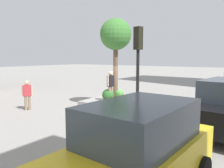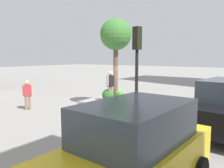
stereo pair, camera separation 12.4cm
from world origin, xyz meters
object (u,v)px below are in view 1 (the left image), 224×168
at_px(skateboarder, 111,83).
at_px(plaza_tree, 116,36).
at_px(taxi_cab, 135,154).
at_px(passerby_with_bag, 156,109).
at_px(pedestrian_crossing, 27,93).
at_px(skateboard, 111,100).
at_px(traffic_light_corner, 138,62).
at_px(bystander_watching, 159,110).
at_px(planter_ledge, 112,104).

bearing_deg(skateboarder, plaza_tree, -159.16).
distance_m(plaza_tree, taxi_cab, 9.64).
height_order(skateboarder, passerby_with_bag, skateboarder).
bearing_deg(pedestrian_crossing, skateboard, 119.88).
distance_m(traffic_light_corner, bystander_watching, 2.20).
xyz_separation_m(planter_ledge, traffic_light_corner, (2.99, 3.31, 2.56)).
bearing_deg(planter_ledge, skateboard, 27.84).
height_order(plaza_tree, skateboarder, plaza_tree).
bearing_deg(traffic_light_corner, plaza_tree, -135.87).
bearing_deg(pedestrian_crossing, planter_ledge, 126.93).
distance_m(taxi_cab, pedestrian_crossing, 9.94).
bearing_deg(traffic_light_corner, pedestrian_crossing, -90.50).
xyz_separation_m(taxi_cab, bystander_watching, (-4.54, -1.43, -0.18)).
height_order(planter_ledge, plaza_tree, plaza_tree).
bearing_deg(skateboarder, passerby_with_bag, 64.97).
distance_m(plaza_tree, traffic_light_corner, 5.16).
height_order(skateboard, pedestrian_crossing, pedestrian_crossing).
bearing_deg(skateboarder, pedestrian_crossing, -60.12).
xyz_separation_m(skateboarder, pedestrian_crossing, (2.40, -4.17, -0.61)).
relative_size(skateboarder, passerby_with_bag, 1.03).
distance_m(plaza_tree, passerby_with_bag, 5.80).
bearing_deg(skateboard, taxi_cab, 39.08).
bearing_deg(plaza_tree, planter_ledge, 13.71).
relative_size(planter_ledge, plaza_tree, 0.67).
xyz_separation_m(planter_ledge, passerby_with_bag, (2.14, 3.72, 0.61)).
bearing_deg(skateboard, passerby_with_bag, 64.97).
relative_size(planter_ledge, bystander_watching, 2.03).
height_order(taxi_cab, traffic_light_corner, traffic_light_corner).
relative_size(traffic_light_corner, passerby_with_bag, 2.66).
relative_size(plaza_tree, bystander_watching, 3.04).
distance_m(taxi_cab, bystander_watching, 4.76).
bearing_deg(planter_ledge, bystander_watching, 60.68).
distance_m(planter_ledge, taxi_cab, 8.59).
height_order(skateboarder, bystander_watching, skateboarder).
distance_m(skateboard, traffic_light_corner, 4.49).
xyz_separation_m(planter_ledge, bystander_watching, (2.18, 3.87, 0.60)).
bearing_deg(skateboarder, bystander_watching, 65.38).
height_order(planter_ledge, traffic_light_corner, traffic_light_corner).
distance_m(traffic_light_corner, passerby_with_bag, 2.17).
bearing_deg(pedestrian_crossing, traffic_light_corner, 89.50).
bearing_deg(skateboard, bystander_watching, 65.38).
relative_size(skateboarder, bystander_watching, 1.04).
height_order(plaza_tree, skateboard, plaza_tree).
xyz_separation_m(traffic_light_corner, pedestrian_crossing, (-0.06, -7.20, -1.87)).
bearing_deg(taxi_cab, traffic_light_corner, -151.88).
height_order(taxi_cab, passerby_with_bag, taxi_cab).
xyz_separation_m(planter_ledge, plaza_tree, (-0.57, -0.14, 3.99)).
height_order(planter_ledge, taxi_cab, taxi_cab).
distance_m(skateboard, bystander_watching, 3.96).
distance_m(bystander_watching, pedestrian_crossing, 7.80).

